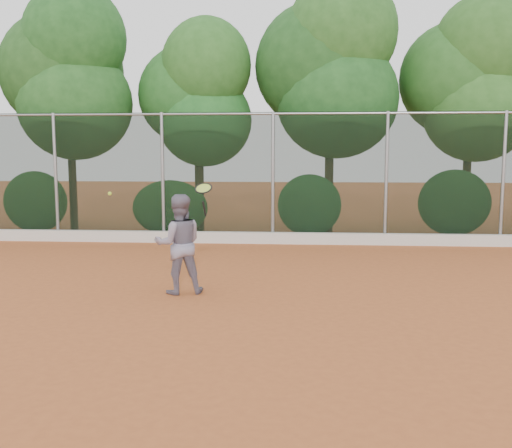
{
  "coord_description": "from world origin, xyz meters",
  "views": [
    {
      "loc": [
        0.7,
        -8.3,
        2.41
      ],
      "look_at": [
        0.0,
        1.0,
        1.25
      ],
      "focal_mm": 40.0,
      "sensor_mm": 36.0,
      "label": 1
    }
  ],
  "objects": [
    {
      "name": "ground",
      "position": [
        0.0,
        0.0,
        0.0
      ],
      "size": [
        80.0,
        80.0,
        0.0
      ],
      "primitive_type": "plane",
      "color": "#AB5528",
      "rests_on": "ground"
    },
    {
      "name": "concrete_curb",
      "position": [
        0.0,
        6.82,
        0.15
      ],
      "size": [
        24.0,
        0.2,
        0.3
      ],
      "primitive_type": "cube",
      "color": "beige",
      "rests_on": "ground"
    },
    {
      "name": "tennis_player",
      "position": [
        -1.35,
        1.24,
        0.86
      ],
      "size": [
        0.99,
        0.86,
        1.72
      ],
      "primitive_type": "imported",
      "rotation": [
        0.0,
        0.0,
        3.43
      ],
      "color": "slate",
      "rests_on": "ground"
    },
    {
      "name": "chainlink_fence",
      "position": [
        -0.0,
        7.0,
        1.86
      ],
      "size": [
        24.09,
        0.09,
        3.5
      ],
      "color": "black",
      "rests_on": "ground"
    },
    {
      "name": "foliage_backdrop",
      "position": [
        -0.55,
        8.98,
        4.4
      ],
      "size": [
        23.7,
        3.63,
        7.55
      ],
      "color": "#3C2417",
      "rests_on": "ground"
    },
    {
      "name": "tennis_racket",
      "position": [
        -0.89,
        1.13,
        1.79
      ],
      "size": [
        0.32,
        0.3,
        0.57
      ],
      "color": "black",
      "rests_on": "ground"
    },
    {
      "name": "tennis_ball_in_flight",
      "position": [
        -2.62,
        1.49,
        1.7
      ],
      "size": [
        0.07,
        0.07,
        0.07
      ],
      "color": "#BADD32",
      "rests_on": "ground"
    }
  ]
}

